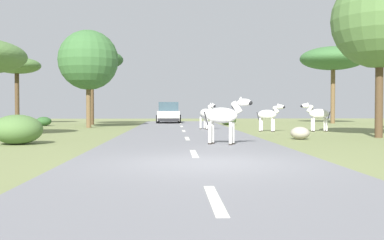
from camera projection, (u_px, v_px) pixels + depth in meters
The scene contains 17 objects.
ground_plane at pixel (207, 165), 9.95m from camera, with size 90.00×90.00×0.00m, color olive.
road at pixel (198, 164), 9.94m from camera, with size 6.00×64.00×0.05m, color slate.
lane_markings at pixel (201, 169), 8.94m from camera, with size 0.16×56.00×0.01m.
zebra_0 at pixel (207, 113), 25.70m from camera, with size 0.97×1.52×1.55m.
zebra_2 at pixel (318, 114), 24.22m from camera, with size 1.70×0.51×1.60m.
zebra_3 at pixel (269, 115), 24.08m from camera, with size 1.44×1.11×1.53m.
zebra_4 at pixel (224, 116), 14.99m from camera, with size 1.61×0.94×1.61m.
car_0 at pixel (169, 113), 37.64m from camera, with size 2.02×4.34×1.74m.
tree_0 at pixel (333, 59), 37.18m from camera, with size 5.49×5.49×6.41m.
tree_2 at pixel (17, 66), 36.13m from camera, with size 3.80×3.80×5.42m.
tree_3 at pixel (91, 60), 34.39m from camera, with size 4.89×4.89×5.90m.
tree_4 at pixel (380, 21), 19.09m from camera, with size 4.11×4.11×7.11m.
tree_5 at pixel (88, 60), 28.99m from camera, with size 3.89×3.89×6.37m.
bush_0 at pixel (44, 121), 32.09m from camera, with size 1.10×0.99×0.66m, color #2D5628.
bush_1 at pixel (17, 129), 15.62m from camera, with size 1.75×1.57×1.05m, color #4C7038.
bush_2 at pixel (228, 120), 33.70m from camera, with size 1.22×1.10×0.73m, color #425B2D.
rock_0 at pixel (300, 133), 18.15m from camera, with size 0.76×0.81×0.52m, color #A89E8C.
Camera 1 is at (-0.75, -9.89, 1.27)m, focal length 41.62 mm.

